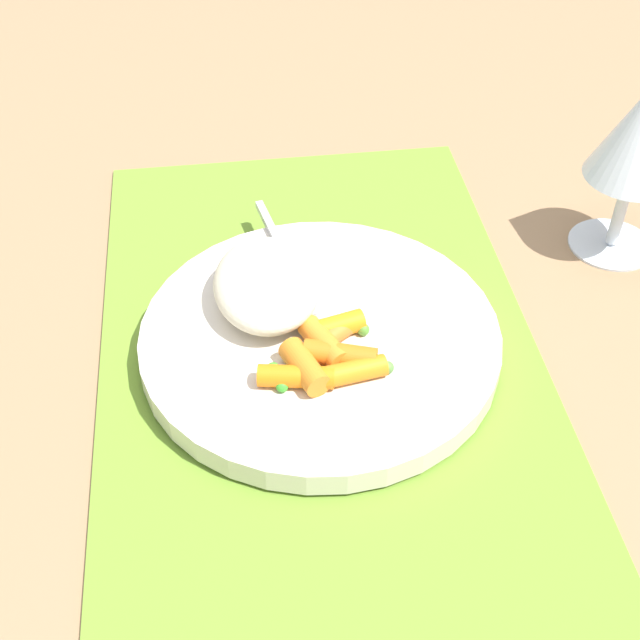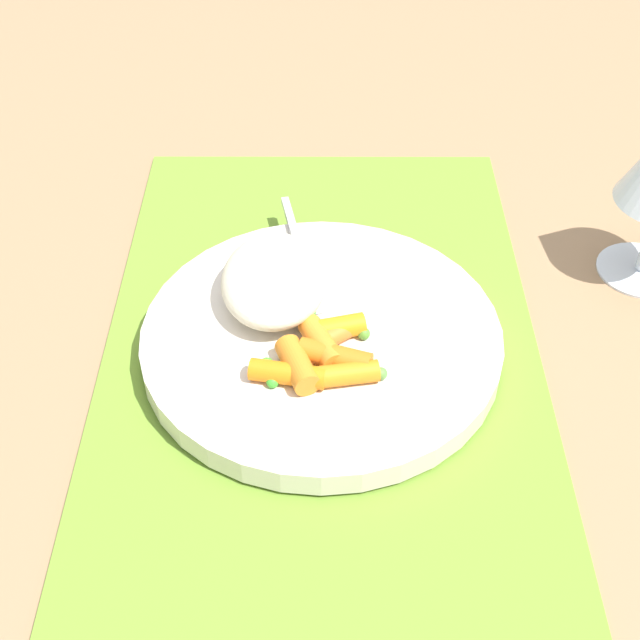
{
  "view_description": "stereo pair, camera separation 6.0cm",
  "coord_description": "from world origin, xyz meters",
  "px_view_note": "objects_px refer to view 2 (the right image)",
  "views": [
    {
      "loc": [
        0.44,
        -0.06,
        0.45
      ],
      "look_at": [
        0.0,
        0.0,
        0.03
      ],
      "focal_mm": 49.32,
      "sensor_mm": 36.0,
      "label": 1
    },
    {
      "loc": [
        0.45,
        0.0,
        0.45
      ],
      "look_at": [
        0.0,
        0.0,
        0.03
      ],
      "focal_mm": 49.32,
      "sensor_mm": 36.0,
      "label": 2
    }
  ],
  "objects_px": {
    "plate": "(320,340)",
    "carrot_portion": "(319,356)",
    "fork": "(309,290)",
    "rice_mound": "(273,280)"
  },
  "relations": [
    {
      "from": "rice_mound",
      "to": "carrot_portion",
      "type": "height_order",
      "value": "rice_mound"
    },
    {
      "from": "carrot_portion",
      "to": "fork",
      "type": "distance_m",
      "value": 0.07
    },
    {
      "from": "carrot_portion",
      "to": "plate",
      "type": "bearing_deg",
      "value": 178.58
    },
    {
      "from": "plate",
      "to": "carrot_portion",
      "type": "xyz_separation_m",
      "value": [
        0.03,
        -0.0,
        0.02
      ]
    },
    {
      "from": "plate",
      "to": "rice_mound",
      "type": "bearing_deg",
      "value": -134.36
    },
    {
      "from": "plate",
      "to": "fork",
      "type": "distance_m",
      "value": 0.04
    },
    {
      "from": "carrot_portion",
      "to": "fork",
      "type": "bearing_deg",
      "value": -174.41
    },
    {
      "from": "plate",
      "to": "carrot_portion",
      "type": "height_order",
      "value": "carrot_portion"
    },
    {
      "from": "rice_mound",
      "to": "fork",
      "type": "xyz_separation_m",
      "value": [
        -0.01,
        0.03,
        -0.02
      ]
    },
    {
      "from": "plate",
      "to": "carrot_portion",
      "type": "bearing_deg",
      "value": -1.42
    }
  ]
}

